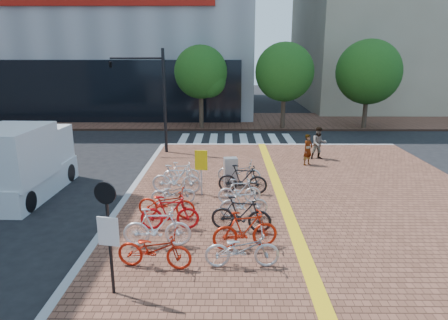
{
  "coord_description": "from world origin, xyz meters",
  "views": [
    {
      "loc": [
        -0.12,
        -11.68,
        5.52
      ],
      "look_at": [
        -0.23,
        4.0,
        1.3
      ],
      "focal_mm": 32.0,
      "sensor_mm": 36.0,
      "label": 1
    }
  ],
  "objects_px": {
    "bike_1": "(157,227)",
    "bike_4": "(173,193)",
    "bike_11": "(239,191)",
    "utility_box": "(231,172)",
    "bike_10": "(244,203)",
    "bike_12": "(243,179)",
    "notice_sign": "(108,225)",
    "bike_5": "(176,179)",
    "pedestrian_b": "(319,143)",
    "bike_13": "(239,172)",
    "box_truck": "(23,163)",
    "bike_6": "(181,173)",
    "bike_3": "(167,203)",
    "bike_9": "(241,214)",
    "yellow_sign": "(201,164)",
    "pedestrian_a": "(308,150)",
    "bike_8": "(245,230)",
    "bike_7": "(242,249)",
    "traffic_light_pole": "(140,82)",
    "bike_2": "(170,213)",
    "bike_0": "(154,249)"
  },
  "relations": [
    {
      "from": "bike_1",
      "to": "box_truck",
      "type": "height_order",
      "value": "box_truck"
    },
    {
      "from": "bike_4",
      "to": "notice_sign",
      "type": "height_order",
      "value": "notice_sign"
    },
    {
      "from": "bike_12",
      "to": "notice_sign",
      "type": "height_order",
      "value": "notice_sign"
    },
    {
      "from": "bike_6",
      "to": "bike_9",
      "type": "distance_m",
      "value": 5.26
    },
    {
      "from": "bike_5",
      "to": "notice_sign",
      "type": "bearing_deg",
      "value": 178.31
    },
    {
      "from": "yellow_sign",
      "to": "notice_sign",
      "type": "relative_size",
      "value": 0.66
    },
    {
      "from": "bike_8",
      "to": "bike_9",
      "type": "bearing_deg",
      "value": -7.05
    },
    {
      "from": "bike_1",
      "to": "yellow_sign",
      "type": "bearing_deg",
      "value": -14.29
    },
    {
      "from": "pedestrian_b",
      "to": "bike_13",
      "type": "bearing_deg",
      "value": -141.73
    },
    {
      "from": "bike_2",
      "to": "pedestrian_b",
      "type": "relative_size",
      "value": 1.1
    },
    {
      "from": "bike_12",
      "to": "bike_10",
      "type": "bearing_deg",
      "value": -172.93
    },
    {
      "from": "pedestrian_a",
      "to": "yellow_sign",
      "type": "distance_m",
      "value": 6.63
    },
    {
      "from": "bike_3",
      "to": "bike_12",
      "type": "height_order",
      "value": "bike_12"
    },
    {
      "from": "bike_7",
      "to": "bike_10",
      "type": "height_order",
      "value": "bike_7"
    },
    {
      "from": "bike_7",
      "to": "pedestrian_b",
      "type": "height_order",
      "value": "pedestrian_b"
    },
    {
      "from": "bike_10",
      "to": "bike_1",
      "type": "bearing_deg",
      "value": 124.47
    },
    {
      "from": "bike_5",
      "to": "bike_10",
      "type": "distance_m",
      "value": 3.47
    },
    {
      "from": "bike_1",
      "to": "bike_7",
      "type": "distance_m",
      "value": 2.62
    },
    {
      "from": "bike_8",
      "to": "traffic_light_pole",
      "type": "distance_m",
      "value": 12.94
    },
    {
      "from": "bike_6",
      "to": "utility_box",
      "type": "relative_size",
      "value": 1.31
    },
    {
      "from": "box_truck",
      "to": "bike_6",
      "type": "bearing_deg",
      "value": 10.77
    },
    {
      "from": "bike_4",
      "to": "traffic_light_pole",
      "type": "relative_size",
      "value": 0.29
    },
    {
      "from": "bike_1",
      "to": "bike_4",
      "type": "xyz_separation_m",
      "value": [
        0.01,
        3.36,
        -0.16
      ]
    },
    {
      "from": "bike_8",
      "to": "box_truck",
      "type": "distance_m",
      "value": 9.73
    },
    {
      "from": "bike_11",
      "to": "utility_box",
      "type": "distance_m",
      "value": 2.12
    },
    {
      "from": "bike_5",
      "to": "yellow_sign",
      "type": "relative_size",
      "value": 1.08
    },
    {
      "from": "bike_3",
      "to": "yellow_sign",
      "type": "height_order",
      "value": "yellow_sign"
    },
    {
      "from": "bike_6",
      "to": "box_truck",
      "type": "xyz_separation_m",
      "value": [
        -6.06,
        -1.15,
        0.74
      ]
    },
    {
      "from": "bike_3",
      "to": "bike_11",
      "type": "bearing_deg",
      "value": -54.24
    },
    {
      "from": "bike_0",
      "to": "bike_10",
      "type": "height_order",
      "value": "bike_0"
    },
    {
      "from": "bike_8",
      "to": "bike_9",
      "type": "distance_m",
      "value": 1.13
    },
    {
      "from": "bike_4",
      "to": "utility_box",
      "type": "bearing_deg",
      "value": -53.26
    },
    {
      "from": "bike_3",
      "to": "bike_5",
      "type": "height_order",
      "value": "bike_5"
    },
    {
      "from": "bike_7",
      "to": "pedestrian_b",
      "type": "distance_m",
      "value": 11.81
    },
    {
      "from": "bike_1",
      "to": "bike_9",
      "type": "height_order",
      "value": "bike_1"
    },
    {
      "from": "bike_13",
      "to": "bike_5",
      "type": "bearing_deg",
      "value": 129.77
    },
    {
      "from": "bike_1",
      "to": "bike_5",
      "type": "xyz_separation_m",
      "value": [
        -0.0,
        4.48,
        -0.0
      ]
    },
    {
      "from": "bike_4",
      "to": "bike_1",
      "type": "bearing_deg",
      "value": 171.37
    },
    {
      "from": "bike_6",
      "to": "yellow_sign",
      "type": "relative_size",
      "value": 0.87
    },
    {
      "from": "bike_3",
      "to": "bike_10",
      "type": "height_order",
      "value": "bike_3"
    },
    {
      "from": "bike_2",
      "to": "utility_box",
      "type": "height_order",
      "value": "utility_box"
    },
    {
      "from": "notice_sign",
      "to": "pedestrian_a",
      "type": "bearing_deg",
      "value": 59.06
    },
    {
      "from": "bike_12",
      "to": "utility_box",
      "type": "xyz_separation_m",
      "value": [
        -0.46,
        1.01,
        0.01
      ]
    },
    {
      "from": "bike_3",
      "to": "box_truck",
      "type": "height_order",
      "value": "box_truck"
    },
    {
      "from": "box_truck",
      "to": "bike_11",
      "type": "bearing_deg",
      "value": -8.0
    },
    {
      "from": "bike_2",
      "to": "bike_12",
      "type": "distance_m",
      "value": 4.1
    },
    {
      "from": "bike_3",
      "to": "bike_4",
      "type": "relative_size",
      "value": 1.22
    },
    {
      "from": "bike_3",
      "to": "bike_9",
      "type": "distance_m",
      "value": 2.67
    },
    {
      "from": "bike_8",
      "to": "utility_box",
      "type": "height_order",
      "value": "utility_box"
    },
    {
      "from": "pedestrian_a",
      "to": "utility_box",
      "type": "bearing_deg",
      "value": -178.01
    }
  ]
}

